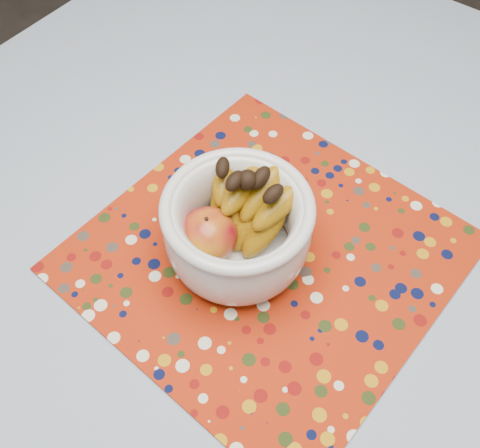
{
  "coord_description": "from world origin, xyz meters",
  "views": [
    {
      "loc": [
        0.19,
        -0.36,
        1.4
      ],
      "look_at": [
        -0.05,
        -0.05,
        0.83
      ],
      "focal_mm": 42.0,
      "sensor_mm": 36.0,
      "label": 1
    }
  ],
  "objects": [
    {
      "name": "tablecloth",
      "position": [
        0.0,
        0.0,
        0.76
      ],
      "size": [
        1.32,
        1.32,
        0.01
      ],
      "primitive_type": "cube",
      "color": "slate",
      "rests_on": "table"
    },
    {
      "name": "placemat",
      "position": [
        -0.02,
        -0.03,
        0.76
      ],
      "size": [
        0.47,
        0.47,
        0.0
      ],
      "primitive_type": "cube",
      "rotation": [
        0.0,
        0.0,
        -0.06
      ],
      "color": "#981F08",
      "rests_on": "tablecloth"
    },
    {
      "name": "table",
      "position": [
        0.0,
        0.0,
        0.67
      ],
      "size": [
        1.2,
        1.2,
        0.75
      ],
      "color": "brown",
      "rests_on": "ground"
    },
    {
      "name": "fruit_bowl",
      "position": [
        -0.06,
        -0.04,
        0.83
      ],
      "size": [
        0.2,
        0.19,
        0.14
      ],
      "color": "silver",
      "rests_on": "placemat"
    }
  ]
}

